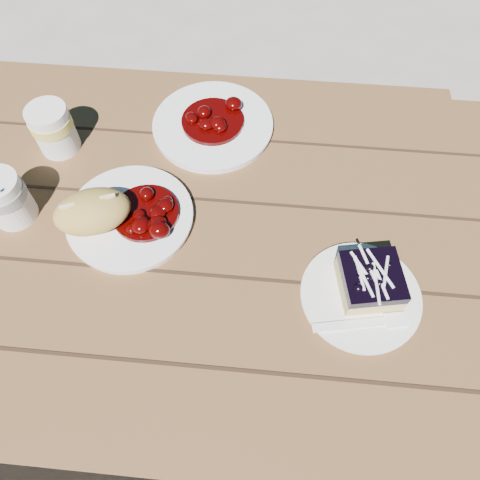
# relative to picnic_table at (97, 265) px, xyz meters

# --- Properties ---
(ground) EXTENTS (60.00, 60.00, 0.00)m
(ground) POSITION_rel_picnic_table_xyz_m (0.00, 0.00, -0.59)
(ground) COLOR gray
(ground) RESTS_ON ground
(picnic_table) EXTENTS (2.00, 1.55, 0.75)m
(picnic_table) POSITION_rel_picnic_table_xyz_m (0.00, 0.00, 0.00)
(picnic_table) COLOR brown
(picnic_table) RESTS_ON ground
(main_plate) EXTENTS (0.23, 0.23, 0.02)m
(main_plate) POSITION_rel_picnic_table_xyz_m (0.10, 0.02, 0.17)
(main_plate) COLOR white
(main_plate) RESTS_ON picnic_table
(goulash_stew) EXTENTS (0.12, 0.12, 0.04)m
(goulash_stew) POSITION_rel_picnic_table_xyz_m (0.13, 0.03, 0.20)
(goulash_stew) COLOR #3A0202
(goulash_stew) RESTS_ON main_plate
(bread_roll) EXTENTS (0.16, 0.13, 0.07)m
(bread_roll) POSITION_rel_picnic_table_xyz_m (0.05, 0.00, 0.21)
(bread_roll) COLOR #B99547
(bread_roll) RESTS_ON main_plate
(dessert_plate) EXTENTS (0.20, 0.20, 0.01)m
(dessert_plate) POSITION_rel_picnic_table_xyz_m (0.52, -0.10, 0.17)
(dessert_plate) COLOR white
(dessert_plate) RESTS_ON picnic_table
(blueberry_cake) EXTENTS (0.11, 0.11, 0.06)m
(blueberry_cake) POSITION_rel_picnic_table_xyz_m (0.53, -0.08, 0.20)
(blueberry_cake) COLOR #D7BA75
(blueberry_cake) RESTS_ON dessert_plate
(fork_dessert) EXTENTS (0.16, 0.06, 0.00)m
(fork_dessert) POSITION_rel_picnic_table_xyz_m (0.50, -0.15, 0.17)
(fork_dessert) COLOR white
(fork_dessert) RESTS_ON dessert_plate
(coffee_cup) EXTENTS (0.08, 0.08, 0.10)m
(coffee_cup) POSITION_rel_picnic_table_xyz_m (-0.11, 0.01, 0.21)
(coffee_cup) COLOR white
(coffee_cup) RESTS_ON picnic_table
(second_plate) EXTENTS (0.25, 0.25, 0.02)m
(second_plate) POSITION_rel_picnic_table_xyz_m (0.23, 0.27, 0.17)
(second_plate) COLOR white
(second_plate) RESTS_ON picnic_table
(second_stew) EXTENTS (0.13, 0.13, 0.04)m
(second_stew) POSITION_rel_picnic_table_xyz_m (0.23, 0.27, 0.20)
(second_stew) COLOR #3A0202
(second_stew) RESTS_ON second_plate
(second_cup) EXTENTS (0.08, 0.08, 0.10)m
(second_cup) POSITION_rel_picnic_table_xyz_m (-0.08, 0.19, 0.21)
(second_cup) COLOR white
(second_cup) RESTS_ON picnic_table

